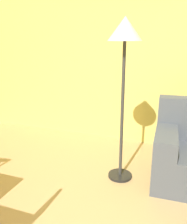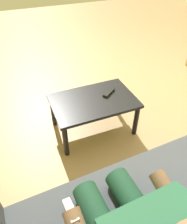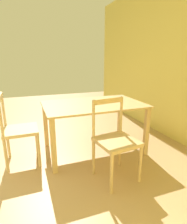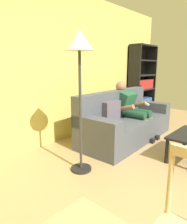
{
  "view_description": "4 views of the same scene",
  "coord_description": "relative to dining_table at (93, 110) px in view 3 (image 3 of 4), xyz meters",
  "views": [
    {
      "loc": [
        0.27,
        -0.83,
        1.56
      ],
      "look_at": [
        -0.5,
        1.27,
        0.9
      ],
      "focal_mm": 38.55,
      "sensor_mm": 36.0,
      "label": 1
    },
    {
      "loc": [
        1.7,
        2.28,
        1.68
      ],
      "look_at": [
        1.04,
        0.67,
        0.24
      ],
      "focal_mm": 34.87,
      "sensor_mm": 36.0,
      "label": 2
    },
    {
      "loc": [
        -1.22,
        2.5,
        1.36
      ],
      "look_at": [
        -2.12,
        0.06,
        0.6
      ],
      "focal_mm": 30.1,
      "sensor_mm": 36.0,
      "label": 3
    },
    {
      "loc": [
        -2.06,
        -0.15,
        1.38
      ],
      "look_at": [
        -0.5,
        1.27,
        0.9
      ],
      "focal_mm": 32.47,
      "sensor_mm": 36.0,
      "label": 4
    }
  ],
  "objects": [
    {
      "name": "dining_chair_facing_couch",
      "position": [
        1.03,
        0.0,
        -0.16
      ],
      "size": [
        0.42,
        0.42,
        0.94
      ],
      "color": "#D1B27F",
      "rests_on": "ground_plane"
    },
    {
      "name": "wall_side",
      "position": [
        -1.48,
        -0.06,
        0.73
      ],
      "size": [
        0.12,
        5.7,
        2.72
      ],
      "primitive_type": "cube",
      "color": "#D2BE5D",
      "rests_on": "ground_plane"
    },
    {
      "name": "dining_table",
      "position": [
        0.0,
        0.0,
        0.0
      ],
      "size": [
        1.4,
        0.89,
        0.73
      ],
      "color": "tan",
      "rests_on": "ground_plane"
    },
    {
      "name": "dining_chair_near_wall",
      "position": [
        0.0,
        0.71,
        -0.16
      ],
      "size": [
        0.48,
        0.48,
        0.92
      ],
      "color": "tan",
      "rests_on": "ground_plane"
    }
  ]
}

